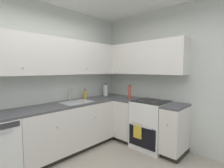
# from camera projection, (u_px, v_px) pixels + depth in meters

# --- Properties ---
(wall_back) EXTENTS (3.94, 0.05, 2.66)m
(wall_back) POSITION_uv_depth(u_px,v_px,m) (34.00, 79.00, 2.89)
(wall_back) COLOR silver
(wall_back) RESTS_ON ground_plane
(wall_right) EXTENTS (0.05, 3.36, 2.66)m
(wall_right) POSITION_uv_depth(u_px,v_px,m) (176.00, 78.00, 3.17)
(wall_right) COLOR silver
(wall_right) RESTS_ON ground_plane
(lower_cabinets_back) EXTENTS (1.75, 0.62, 0.85)m
(lower_cabinets_back) POSITION_uv_depth(u_px,v_px,m) (68.00, 128.00, 3.07)
(lower_cabinets_back) COLOR silver
(lower_cabinets_back) RESTS_ON ground_plane
(countertop_back) EXTENTS (2.95, 0.60, 0.03)m
(countertop_back) POSITION_uv_depth(u_px,v_px,m) (68.00, 104.00, 3.02)
(countertop_back) COLOR #4C4C51
(countertop_back) RESTS_ON lower_cabinets_back
(lower_cabinets_right) EXTENTS (0.62, 1.34, 0.85)m
(lower_cabinets_right) POSITION_uv_depth(u_px,v_px,m) (148.00, 124.00, 3.28)
(lower_cabinets_right) COLOR silver
(lower_cabinets_right) RESTS_ON ground_plane
(countertop_right) EXTENTS (0.60, 1.34, 0.03)m
(countertop_right) POSITION_uv_depth(u_px,v_px,m) (148.00, 102.00, 3.24)
(countertop_right) COLOR #4C4C51
(countertop_right) RESTS_ON lower_cabinets_right
(oven_range) EXTENTS (0.68, 0.62, 1.04)m
(oven_range) POSITION_uv_depth(u_px,v_px,m) (151.00, 124.00, 3.24)
(oven_range) COLOR white
(oven_range) RESTS_ON ground_plane
(upper_cabinets_back) EXTENTS (2.63, 0.34, 0.64)m
(upper_cabinets_back) POSITION_uv_depth(u_px,v_px,m) (54.00, 57.00, 2.93)
(upper_cabinets_back) COLOR silver
(upper_cabinets_right) EXTENTS (0.32, 1.89, 0.64)m
(upper_cabinets_right) POSITION_uv_depth(u_px,v_px,m) (140.00, 59.00, 3.47)
(upper_cabinets_right) COLOR silver
(sink) EXTENTS (0.56, 0.40, 0.10)m
(sink) POSITION_uv_depth(u_px,v_px,m) (77.00, 104.00, 3.13)
(sink) COLOR #B7B7BC
(sink) RESTS_ON countertop_back
(faucet) EXTENTS (0.07, 0.16, 0.24)m
(faucet) POSITION_uv_depth(u_px,v_px,m) (70.00, 94.00, 3.26)
(faucet) COLOR silver
(faucet) RESTS_ON countertop_back
(soap_bottle) EXTENTS (0.05, 0.05, 0.20)m
(soap_bottle) POSITION_uv_depth(u_px,v_px,m) (85.00, 94.00, 3.52)
(soap_bottle) COLOR gold
(soap_bottle) RESTS_ON countertop_back
(paper_towel_roll) EXTENTS (0.11, 0.11, 0.31)m
(paper_towel_roll) POSITION_uv_depth(u_px,v_px,m) (105.00, 90.00, 3.93)
(paper_towel_roll) COLOR white
(paper_towel_roll) RESTS_ON countertop_back
(oil_bottle) EXTENTS (0.06, 0.06, 0.29)m
(oil_bottle) POSITION_uv_depth(u_px,v_px,m) (130.00, 92.00, 3.53)
(oil_bottle) COLOR #BF4C3F
(oil_bottle) RESTS_ON countertop_right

